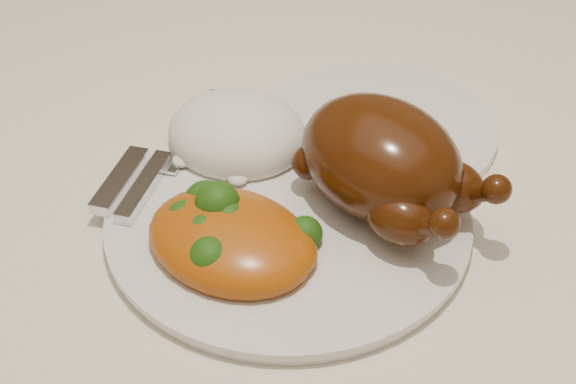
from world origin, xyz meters
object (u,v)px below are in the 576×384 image
Objects in this scene: side_plate at (376,127)px; dinner_plate at (288,218)px; dining_table at (199,201)px; roast_chicken at (384,161)px.

dinner_plate is at bearing -86.64° from side_plate.
roast_chicken is (0.21, -0.02, 0.16)m from dining_table.
roast_chicken reaches higher than dining_table.
dining_table is at bearing 156.26° from dinner_plate.
side_plate is 0.12m from roast_chicken.
dinner_plate is at bearing -23.74° from dining_table.
dinner_plate is 0.15m from side_plate.
dining_table is 9.07× the size of roast_chicken.
roast_chicken reaches higher than side_plate.
roast_chicken is (0.06, -0.10, 0.05)m from side_plate.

